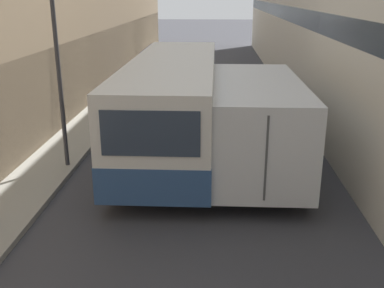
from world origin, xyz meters
name	(u,v)px	position (x,y,z in m)	size (l,w,h in m)	color
ground_plane	(198,143)	(0.00, 15.00, 0.00)	(150.00, 150.00, 0.00)	#38383D
sidewalk_left	(75,139)	(-4.23, 15.00, 0.07)	(1.61, 60.00, 0.13)	gray
building_left_shopfront	(8,37)	(-6.14, 15.00, 3.51)	(2.40, 60.00, 7.72)	#847056
bus	(173,102)	(-0.77, 14.52, 1.55)	(2.59, 10.40, 2.89)	silver
box_truck	(252,115)	(1.67, 13.34, 1.47)	(2.37, 8.14, 2.65)	silver
panel_van	(164,63)	(-2.34, 25.70, 1.10)	(1.94, 4.33, 1.96)	navy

